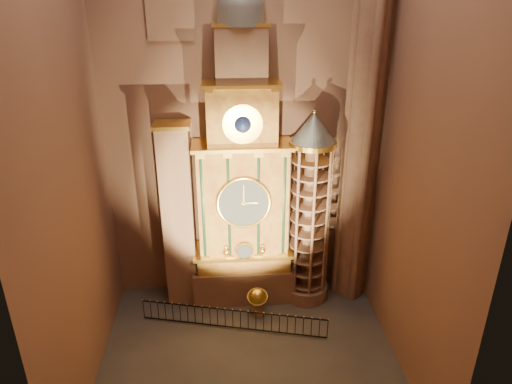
{
  "coord_description": "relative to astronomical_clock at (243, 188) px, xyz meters",
  "views": [
    {
      "loc": [
        -0.93,
        -16.74,
        15.91
      ],
      "look_at": [
        0.54,
        3.0,
        7.3
      ],
      "focal_mm": 32.0,
      "sensor_mm": 36.0,
      "label": 1
    }
  ],
  "objects": [
    {
      "name": "iron_railing",
      "position": [
        -0.72,
        -2.86,
        -6.05
      ],
      "size": [
        9.36,
        2.31,
        1.15
      ],
      "color": "black",
      "rests_on": "floor"
    },
    {
      "name": "portrait_tower",
      "position": [
        -3.4,
        0.02,
        -1.53
      ],
      "size": [
        1.8,
        1.6,
        10.2
      ],
      "color": "#8C634C",
      "rests_on": "floor"
    },
    {
      "name": "floor",
      "position": [
        0.0,
        -4.96,
        -6.68
      ],
      "size": [
        14.0,
        14.0,
        0.0
      ],
      "primitive_type": "plane",
      "color": "#383330",
      "rests_on": "ground"
    },
    {
      "name": "gothic_pier",
      "position": [
        6.1,
        0.04,
        4.32
      ],
      "size": [
        2.04,
        2.04,
        22.0
      ],
      "color": "#8C634C",
      "rests_on": "floor"
    },
    {
      "name": "wall_left",
      "position": [
        -7.0,
        -4.96,
        4.32
      ],
      "size": [
        0.0,
        22.0,
        22.0
      ],
      "primitive_type": "plane",
      "rotation": [
        1.57,
        0.0,
        1.57
      ],
      "color": "#8A614A",
      "rests_on": "floor"
    },
    {
      "name": "wall_back",
      "position": [
        0.0,
        1.04,
        4.32
      ],
      "size": [
        22.0,
        0.0,
        22.0
      ],
      "primitive_type": "plane",
      "rotation": [
        1.57,
        0.0,
        0.0
      ],
      "color": "#8A614A",
      "rests_on": "floor"
    },
    {
      "name": "astronomical_clock",
      "position": [
        0.0,
        0.0,
        0.0
      ],
      "size": [
        5.6,
        2.41,
        16.7
      ],
      "color": "#8C634C",
      "rests_on": "floor"
    },
    {
      "name": "stair_turret",
      "position": [
        3.5,
        -0.26,
        -1.41
      ],
      "size": [
        2.5,
        2.5,
        10.8
      ],
      "color": "#8C634C",
      "rests_on": "floor"
    },
    {
      "name": "wall_right",
      "position": [
        7.0,
        -4.96,
        4.32
      ],
      "size": [
        0.0,
        22.0,
        22.0
      ],
      "primitive_type": "plane",
      "rotation": [
        1.57,
        0.0,
        -1.57
      ],
      "color": "#8A614A",
      "rests_on": "floor"
    },
    {
      "name": "celestial_globe",
      "position": [
        0.64,
        -1.77,
        -5.72
      ],
      "size": [
        1.21,
        1.15,
        1.6
      ],
      "color": "#8C634C",
      "rests_on": "floor"
    }
  ]
}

